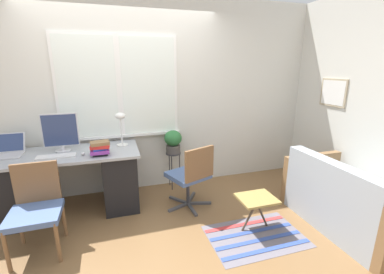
{
  "coord_description": "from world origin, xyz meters",
  "views": [
    {
      "loc": [
        -0.2,
        -2.84,
        1.76
      ],
      "look_at": [
        0.74,
        0.18,
        0.89
      ],
      "focal_mm": 24.0,
      "sensor_mm": 36.0,
      "label": 1
    }
  ],
  "objects": [
    {
      "name": "desk_lamp",
      "position": [
        -0.12,
        0.49,
        1.09
      ],
      "size": [
        0.15,
        0.15,
        0.43
      ],
      "color": "white",
      "rests_on": "desk"
    },
    {
      "name": "office_chair_swivel",
      "position": [
        0.67,
        0.02,
        0.45
      ],
      "size": [
        0.6,
        0.59,
        0.84
      ],
      "rotation": [
        0.0,
        0.0,
        3.51
      ],
      "color": "#47474C",
      "rests_on": "ground_plane"
    },
    {
      "name": "wall_right_with_picture",
      "position": [
        2.81,
        0.0,
        1.35
      ],
      "size": [
        0.08,
        9.0,
        2.7
      ],
      "color": "silver",
      "rests_on": "ground_plane"
    },
    {
      "name": "potted_plant",
      "position": [
        0.59,
        0.63,
        0.73
      ],
      "size": [
        0.25,
        0.25,
        0.33
      ],
      "color": "#514C47",
      "rests_on": "plant_stand"
    },
    {
      "name": "desk_chair_wooden",
      "position": [
        -0.99,
        -0.29,
        0.46
      ],
      "size": [
        0.47,
        0.48,
        0.85
      ],
      "rotation": [
        0.0,
        0.0,
        0.02
      ],
      "color": "brown",
      "rests_on": "ground_plane"
    },
    {
      "name": "couch_loveseat",
      "position": [
        2.26,
        -0.89,
        0.28
      ],
      "size": [
        0.84,
        1.39,
        0.8
      ],
      "rotation": [
        0.0,
        0.0,
        1.57
      ],
      "color": "#9EA8B2",
      "rests_on": "ground_plane"
    },
    {
      "name": "ground_plane",
      "position": [
        0.0,
        0.0,
        0.0
      ],
      "size": [
        14.0,
        14.0,
        0.0
      ],
      "primitive_type": "plane",
      "color": "brown"
    },
    {
      "name": "keyboard",
      "position": [
        -0.86,
        0.24,
        0.78
      ],
      "size": [
        0.42,
        0.14,
        0.02
      ],
      "color": "silver",
      "rests_on": "desk"
    },
    {
      "name": "floor_rug_striped",
      "position": [
        1.16,
        -0.77,
        0.0
      ],
      "size": [
        1.01,
        0.68,
        0.01
      ],
      "color": "slate",
      "rests_on": "ground_plane"
    },
    {
      "name": "laptop",
      "position": [
        -1.42,
        0.47,
        0.82
      ],
      "size": [
        0.35,
        0.35,
        0.23
      ],
      "color": "#B7B7BC",
      "rests_on": "desk"
    },
    {
      "name": "wall_back_with_window",
      "position": [
        -0.0,
        0.82,
        1.35
      ],
      "size": [
        9.0,
        0.12,
        2.7
      ],
      "color": "silver",
      "rests_on": "ground_plane"
    },
    {
      "name": "book_stack",
      "position": [
        -0.38,
        0.17,
        0.85
      ],
      "size": [
        0.23,
        0.19,
        0.16
      ],
      "color": "black",
      "rests_on": "desk"
    },
    {
      "name": "plant_stand",
      "position": [
        0.59,
        0.63,
        0.47
      ],
      "size": [
        0.22,
        0.22,
        0.55
      ],
      "color": "#333338",
      "rests_on": "ground_plane"
    },
    {
      "name": "desk",
      "position": [
        -0.82,
        0.37,
        0.41
      ],
      "size": [
        1.76,
        0.74,
        0.77
      ],
      "color": "#9EA3A8",
      "rests_on": "ground_plane"
    },
    {
      "name": "monitor",
      "position": [
        -0.82,
        0.45,
        1.01
      ],
      "size": [
        0.4,
        0.17,
        0.46
      ],
      "color": "silver",
      "rests_on": "desk"
    },
    {
      "name": "folding_stool",
      "position": [
        1.23,
        -0.64,
        0.35
      ],
      "size": [
        0.4,
        0.34,
        0.39
      ],
      "color": "olive",
      "rests_on": "ground_plane"
    },
    {
      "name": "mouse",
      "position": [
        -0.58,
        0.23,
        0.79
      ],
      "size": [
        0.04,
        0.07,
        0.03
      ],
      "color": "silver",
      "rests_on": "desk"
    }
  ]
}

